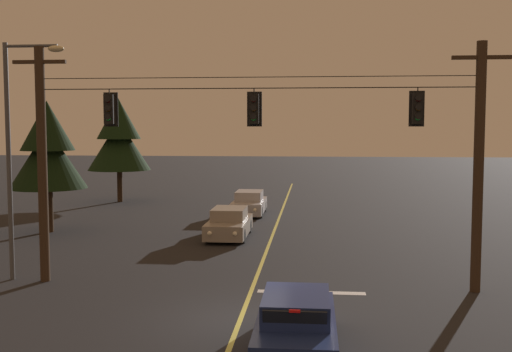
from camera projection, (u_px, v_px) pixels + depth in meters
name	position (u px, v px, depth m)	size (l,w,h in m)	color
ground_plane	(240.00, 321.00, 16.54)	(180.00, 180.00, 0.00)	black
lane_centre_stripe	(267.00, 249.00, 26.10)	(0.14, 60.00, 0.01)	#D1C64C
stop_bar_paint	(311.00, 292.00, 19.37)	(3.40, 0.36, 0.01)	silver
signal_span_assembly	(253.00, 162.00, 19.81)	(15.93, 0.32, 7.83)	#38281C
traffic_light_leftmost	(109.00, 109.00, 20.10)	(0.48, 0.41, 1.22)	black
traffic_light_left_inner	(254.00, 109.00, 19.65)	(0.48, 0.41, 1.22)	black
traffic_light_centre	(418.00, 108.00, 19.17)	(0.48, 0.41, 1.22)	black
car_waiting_near_lane	(296.00, 325.00, 14.22)	(1.80, 4.33, 1.39)	navy
car_oncoming_lead	(229.00, 224.00, 28.91)	(1.80, 4.42, 1.39)	gray
car_oncoming_trailing	(249.00, 204.00, 36.42)	(1.80, 4.42, 1.39)	#A5A5AD
street_lamp_corner	(17.00, 139.00, 20.60)	(2.11, 0.30, 7.99)	#4C4F54
tree_verge_near	(48.00, 149.00, 30.12)	(3.73, 3.73, 6.47)	#332316
tree_verge_far	(119.00, 138.00, 42.20)	(4.28, 4.28, 7.13)	#332316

